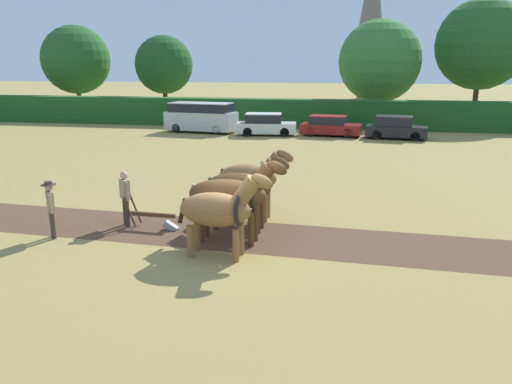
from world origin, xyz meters
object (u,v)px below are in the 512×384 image
(farmer_beside_team, at_px, (263,180))
(parked_car_left, at_px, (266,125))
(parked_car_center, at_px, (396,128))
(church_spire, at_px, (371,15))
(farmer_onlooker_left, at_px, (50,205))
(farmer_at_plow, at_px, (125,194))
(parked_car_center_left, at_px, (330,126))
(draft_horse_trail_left, at_px, (242,187))
(tree_left, at_px, (164,65))
(draft_horse_lead_right, at_px, (232,195))
(tree_center, at_px, (481,45))
(tree_far_left, at_px, (76,60))
(draft_horse_trail_right, at_px, (251,178))
(parked_van, at_px, (201,117))
(draft_horse_lead_left, at_px, (219,209))
(tree_center_left, at_px, (380,61))
(plow, at_px, (157,219))

(farmer_beside_team, relative_size, parked_car_left, 0.39)
(parked_car_center, bearing_deg, church_spire, 97.14)
(farmer_beside_team, distance_m, farmer_onlooker_left, 7.03)
(farmer_at_plow, bearing_deg, church_spire, 41.04)
(farmer_at_plow, relative_size, parked_car_center_left, 0.40)
(farmer_beside_team, relative_size, parked_car_center_left, 0.39)
(farmer_at_plow, bearing_deg, draft_horse_trail_left, -35.35)
(tree_left, height_order, draft_horse_lead_right, tree_left)
(church_spire, xyz_separation_m, draft_horse_trail_left, (-5.46, -61.36, -10.15))
(tree_center, height_order, parked_car_center_left, tree_center)
(tree_far_left, relative_size, draft_horse_trail_right, 3.26)
(farmer_beside_team, relative_size, parked_van, 0.31)
(draft_horse_trail_left, relative_size, parked_van, 0.51)
(tree_far_left, distance_m, draft_horse_lead_right, 40.71)
(draft_horse_trail_right, height_order, farmer_beside_team, draft_horse_trail_right)
(tree_center, xyz_separation_m, farmer_beside_team, (-13.50, -29.56, -5.53))
(draft_horse_lead_left, bearing_deg, farmer_beside_team, 88.74)
(tree_left, bearing_deg, farmer_beside_team, -63.41)
(church_spire, bearing_deg, tree_far_left, -134.52)
(farmer_onlooker_left, bearing_deg, tree_center_left, 36.55)
(draft_horse_lead_left, relative_size, draft_horse_trail_right, 1.01)
(tree_far_left, relative_size, parked_car_left, 1.97)
(parked_car_left, relative_size, parked_car_center, 1.05)
(draft_horse_lead_right, bearing_deg, tree_left, 116.25)
(parked_car_left, bearing_deg, plow, -96.00)
(tree_center, bearing_deg, parked_car_center_left, -137.69)
(tree_center, height_order, farmer_onlooker_left, tree_center)
(church_spire, height_order, parked_car_center_left, church_spire)
(draft_horse_trail_left, bearing_deg, farmer_at_plow, -172.08)
(tree_center_left, xyz_separation_m, draft_horse_lead_right, (-5.51, -32.73, -3.76))
(tree_center_left, bearing_deg, farmer_beside_team, -100.22)
(tree_center, bearing_deg, draft_horse_lead_left, -111.92)
(tree_left, xyz_separation_m, parked_car_center_left, (16.08, -10.33, -4.15))
(tree_center, xyz_separation_m, parked_car_center, (-7.50, -11.41, -5.79))
(farmer_beside_team, height_order, parked_car_left, farmer_beside_team)
(parked_car_center, bearing_deg, parked_van, -177.12)
(tree_left, bearing_deg, parked_car_center, -27.91)
(tree_far_left, distance_m, parked_van, 19.37)
(plow, bearing_deg, parked_car_left, 93.08)
(draft_horse_lead_right, bearing_deg, farmer_beside_team, 88.42)
(farmer_beside_team, height_order, farmer_onlooker_left, farmer_onlooker_left)
(draft_horse_trail_left, bearing_deg, draft_horse_lead_left, -89.98)
(tree_center, bearing_deg, draft_horse_lead_right, -112.51)
(plow, distance_m, parked_car_center_left, 22.12)
(parked_van, bearing_deg, plow, -69.13)
(tree_far_left, relative_size, tree_left, 1.14)
(farmer_beside_team, height_order, parked_van, parked_van)
(draft_horse_trail_left, bearing_deg, church_spire, 87.63)
(draft_horse_trail_right, bearing_deg, parked_car_center, 75.18)
(tree_left, xyz_separation_m, draft_horse_lead_left, (14.19, -33.84, -3.55))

